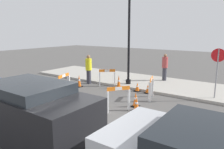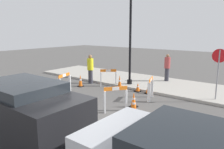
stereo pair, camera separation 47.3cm
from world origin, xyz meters
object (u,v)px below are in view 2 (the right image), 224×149
Objects in this scene: streetlamp_post at (131,18)px; parked_car_1 at (23,109)px; person_worker at (90,68)px; person_pedestrian at (167,67)px; stop_sign at (218,66)px.

parked_car_1 is at bearing -80.40° from streetlamp_post.
streetlamp_post is 3.31× the size of person_worker.
person_pedestrian is 9.36m from parked_car_1.
person_worker is (-6.88, -0.82, -0.71)m from stop_sign.
parked_car_1 is (-3.40, -7.25, -0.64)m from stop_sign.
streetlamp_post is 7.93m from parked_car_1.
person_worker is at bearing -158.34° from streetlamp_post.
stop_sign is (4.64, -0.07, -2.17)m from streetlamp_post.
person_pedestrian is at bearing -46.60° from stop_sign.
streetlamp_post is 5.12m from stop_sign.
streetlamp_post is at bearing -14.56° from stop_sign.
parked_car_1 is at bearing -29.84° from person_worker.
streetlamp_post is 1.44× the size of parked_car_1.
person_pedestrian is (-3.27, 2.11, -0.63)m from stop_sign.
person_pedestrian is (3.61, 2.94, 0.08)m from person_worker.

